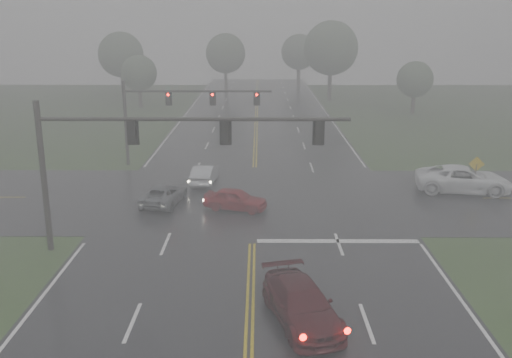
{
  "coord_description": "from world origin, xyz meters",
  "views": [
    {
      "loc": [
        0.36,
        -13.57,
        11.2
      ],
      "look_at": [
        0.19,
        16.0,
        2.96
      ],
      "focal_mm": 40.0,
      "sensor_mm": 36.0,
      "label": 1
    }
  ],
  "objects_px": {
    "sedan_maroon": "(301,322)",
    "sedan_red": "(236,210)",
    "car_grey": "(164,204)",
    "pickup_white": "(462,192)",
    "signal_gantry_near": "(138,146)",
    "signal_gantry_far": "(170,107)",
    "sedan_silver": "(205,184)"
  },
  "relations": [
    {
      "from": "sedan_red",
      "to": "signal_gantry_near",
      "type": "height_order",
      "value": "signal_gantry_near"
    },
    {
      "from": "signal_gantry_near",
      "to": "signal_gantry_far",
      "type": "xyz_separation_m",
      "value": [
        -1.14,
        17.66,
        -0.67
      ]
    },
    {
      "from": "sedan_maroon",
      "to": "sedan_red",
      "type": "height_order",
      "value": "sedan_maroon"
    },
    {
      "from": "sedan_maroon",
      "to": "sedan_red",
      "type": "xyz_separation_m",
      "value": [
        -3.07,
        13.49,
        0.0
      ]
    },
    {
      "from": "sedan_red",
      "to": "car_grey",
      "type": "relative_size",
      "value": 0.87
    },
    {
      "from": "sedan_maroon",
      "to": "sedan_silver",
      "type": "xyz_separation_m",
      "value": [
        -5.49,
        19.27,
        0.0
      ]
    },
    {
      "from": "sedan_red",
      "to": "signal_gantry_near",
      "type": "relative_size",
      "value": 0.26
    },
    {
      "from": "sedan_silver",
      "to": "car_grey",
      "type": "height_order",
      "value": "sedan_silver"
    },
    {
      "from": "sedan_red",
      "to": "pickup_white",
      "type": "distance_m",
      "value": 15.7
    },
    {
      "from": "signal_gantry_far",
      "to": "car_grey",
      "type": "bearing_deg",
      "value": -84.56
    },
    {
      "from": "sedan_maroon",
      "to": "pickup_white",
      "type": "height_order",
      "value": "pickup_white"
    },
    {
      "from": "pickup_white",
      "to": "signal_gantry_near",
      "type": "bearing_deg",
      "value": 126.51
    },
    {
      "from": "car_grey",
      "to": "pickup_white",
      "type": "bearing_deg",
      "value": -162.3
    },
    {
      "from": "car_grey",
      "to": "signal_gantry_far",
      "type": "bearing_deg",
      "value": -74.78
    },
    {
      "from": "sedan_red",
      "to": "sedan_silver",
      "type": "distance_m",
      "value": 6.27
    },
    {
      "from": "pickup_white",
      "to": "signal_gantry_far",
      "type": "bearing_deg",
      "value": 79.27
    },
    {
      "from": "sedan_silver",
      "to": "signal_gantry_near",
      "type": "relative_size",
      "value": 0.28
    },
    {
      "from": "car_grey",
      "to": "sedan_silver",
      "type": "bearing_deg",
      "value": -104.87
    },
    {
      "from": "signal_gantry_near",
      "to": "pickup_white",
      "type": "bearing_deg",
      "value": 27.49
    },
    {
      "from": "sedan_maroon",
      "to": "signal_gantry_near",
      "type": "bearing_deg",
      "value": 120.88
    },
    {
      "from": "pickup_white",
      "to": "sedan_silver",
      "type": "bearing_deg",
      "value": 92.81
    },
    {
      "from": "sedan_maroon",
      "to": "sedan_red",
      "type": "relative_size",
      "value": 1.33
    },
    {
      "from": "sedan_red",
      "to": "car_grey",
      "type": "xyz_separation_m",
      "value": [
        -4.57,
        1.11,
        0.0
      ]
    },
    {
      "from": "sedan_silver",
      "to": "car_grey",
      "type": "bearing_deg",
      "value": 70.28
    },
    {
      "from": "car_grey",
      "to": "signal_gantry_far",
      "type": "relative_size",
      "value": 0.38
    },
    {
      "from": "car_grey",
      "to": "pickup_white",
      "type": "xyz_separation_m",
      "value": [
        19.79,
        2.75,
        0.0
      ]
    },
    {
      "from": "sedan_silver",
      "to": "signal_gantry_far",
      "type": "relative_size",
      "value": 0.36
    },
    {
      "from": "car_grey",
      "to": "signal_gantry_near",
      "type": "bearing_deg",
      "value": 101.07
    },
    {
      "from": "car_grey",
      "to": "pickup_white",
      "type": "relative_size",
      "value": 0.71
    },
    {
      "from": "sedan_maroon",
      "to": "car_grey",
      "type": "xyz_separation_m",
      "value": [
        -7.64,
        14.6,
        0.0
      ]
    },
    {
      "from": "sedan_maroon",
      "to": "car_grey",
      "type": "bearing_deg",
      "value": 102.21
    },
    {
      "from": "sedan_red",
      "to": "pickup_white",
      "type": "relative_size",
      "value": 0.62
    }
  ]
}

